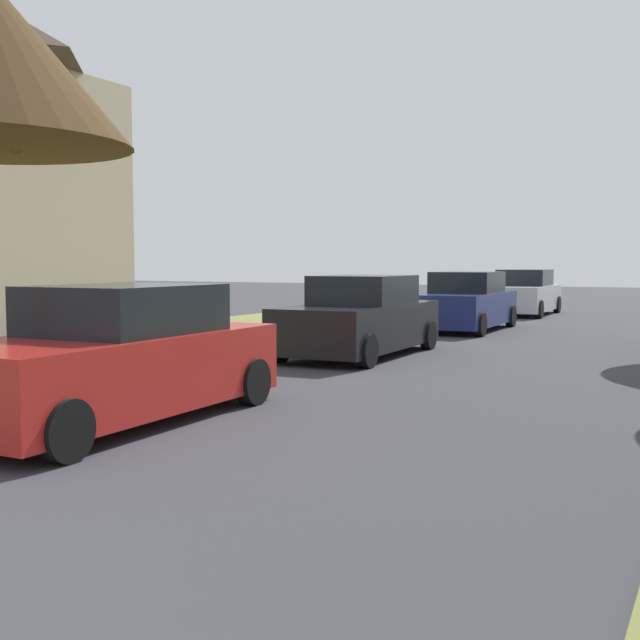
# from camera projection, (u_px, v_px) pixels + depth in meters

# --- Properties ---
(parked_sedan_red) EXTENTS (2.01, 4.43, 1.57)m
(parked_sedan_red) POSITION_uv_depth(u_px,v_px,m) (115.00, 359.00, 9.10)
(parked_sedan_red) COLOR red
(parked_sedan_red) RESTS_ON ground
(parked_sedan_black) EXTENTS (2.01, 4.43, 1.57)m
(parked_sedan_black) POSITION_uv_depth(u_px,v_px,m) (360.00, 319.00, 15.56)
(parked_sedan_black) COLOR black
(parked_sedan_black) RESTS_ON ground
(parked_sedan_navy) EXTENTS (2.01, 4.43, 1.57)m
(parked_sedan_navy) POSITION_uv_depth(u_px,v_px,m) (465.00, 303.00, 21.35)
(parked_sedan_navy) COLOR navy
(parked_sedan_navy) RESTS_ON ground
(parked_sedan_silver) EXTENTS (2.01, 4.43, 1.57)m
(parked_sedan_silver) POSITION_uv_depth(u_px,v_px,m) (524.00, 294.00, 27.56)
(parked_sedan_silver) COLOR #BCBCC1
(parked_sedan_silver) RESTS_ON ground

